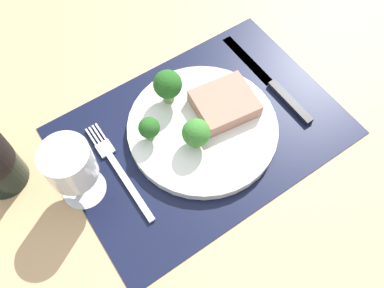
{
  "coord_description": "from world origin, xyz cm",
  "views": [
    {
      "loc": [
        -19.81,
        -26.05,
        55.42
      ],
      "look_at": [
        -3.32,
        -1.87,
        1.9
      ],
      "focal_mm": 36.85,
      "sensor_mm": 36.0,
      "label": 1
    }
  ],
  "objects_px": {
    "plate": "(202,128)",
    "wine_glass": "(71,167)",
    "knife": "(273,84)",
    "steak": "(224,103)",
    "fork": "(119,169)"
  },
  "relations": [
    {
      "from": "plate",
      "to": "wine_glass",
      "type": "height_order",
      "value": "wine_glass"
    },
    {
      "from": "plate",
      "to": "knife",
      "type": "bearing_deg",
      "value": 1.98
    },
    {
      "from": "steak",
      "to": "wine_glass",
      "type": "relative_size",
      "value": 0.8
    },
    {
      "from": "knife",
      "to": "wine_glass",
      "type": "distance_m",
      "value": 0.37
    },
    {
      "from": "plate",
      "to": "steak",
      "type": "xyz_separation_m",
      "value": [
        0.05,
        0.01,
        0.02
      ]
    },
    {
      "from": "fork",
      "to": "knife",
      "type": "height_order",
      "value": "knife"
    },
    {
      "from": "fork",
      "to": "knife",
      "type": "distance_m",
      "value": 0.3
    },
    {
      "from": "steak",
      "to": "fork",
      "type": "xyz_separation_m",
      "value": [
        -0.2,
        0.01,
        -0.03
      ]
    },
    {
      "from": "knife",
      "to": "wine_glass",
      "type": "height_order",
      "value": "wine_glass"
    },
    {
      "from": "fork",
      "to": "steak",
      "type": "bearing_deg",
      "value": 0.07
    },
    {
      "from": "steak",
      "to": "knife",
      "type": "xyz_separation_m",
      "value": [
        0.11,
        -0.0,
        -0.03
      ]
    },
    {
      "from": "knife",
      "to": "steak",
      "type": "bearing_deg",
      "value": 179.5
    },
    {
      "from": "fork",
      "to": "wine_glass",
      "type": "height_order",
      "value": "wine_glass"
    },
    {
      "from": "steak",
      "to": "wine_glass",
      "type": "xyz_separation_m",
      "value": [
        -0.25,
        0.01,
        0.05
      ]
    },
    {
      "from": "plate",
      "to": "knife",
      "type": "relative_size",
      "value": 1.05
    }
  ]
}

